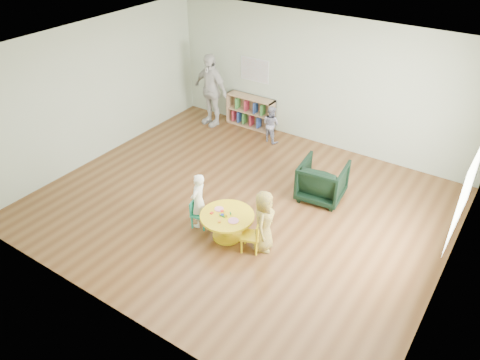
{
  "coord_description": "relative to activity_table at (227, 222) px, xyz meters",
  "views": [
    {
      "loc": [
        3.85,
        -5.75,
        4.98
      ],
      "look_at": [
        0.2,
        -0.3,
        0.77
      ],
      "focal_mm": 35.0,
      "sensor_mm": 36.0,
      "label": 1
    }
  ],
  "objects": [
    {
      "name": "bookshelf",
      "position": [
        -1.93,
        3.72,
        0.06
      ],
      "size": [
        1.2,
        0.3,
        0.75
      ],
      "color": "#A07D59",
      "rests_on": "ground"
    },
    {
      "name": "room",
      "position": [
        -0.31,
        0.86,
        1.59
      ],
      "size": [
        7.1,
        7.0,
        2.8
      ],
      "color": "brown",
      "rests_on": "ground"
    },
    {
      "name": "child_left",
      "position": [
        -0.58,
        -0.0,
        0.19
      ],
      "size": [
        0.3,
        0.4,
        0.99
      ],
      "primitive_type": "imported",
      "rotation": [
        0.0,
        0.0,
        -1.4
      ],
      "color": "white",
      "rests_on": "ground"
    },
    {
      "name": "toddler",
      "position": [
        -1.13,
        3.3,
        0.12
      ],
      "size": [
        0.46,
        0.39,
        0.84
      ],
      "primitive_type": "imported",
      "rotation": [
        0.0,
        0.0,
        2.96
      ],
      "color": "#1C2047",
      "rests_on": "ground"
    },
    {
      "name": "kid_chair_right",
      "position": [
        0.53,
        -0.04,
        -0.01
      ],
      "size": [
        0.37,
        0.37,
        0.55
      ],
      "rotation": [
        0.0,
        0.0,
        1.91
      ],
      "color": "yellow",
      "rests_on": "ground"
    },
    {
      "name": "armchair",
      "position": [
        0.79,
        1.89,
        0.06
      ],
      "size": [
        0.88,
        0.9,
        0.74
      ],
      "primitive_type": "imported",
      "rotation": [
        0.0,
        0.0,
        3.26
      ],
      "color": "black",
      "rests_on": "ground"
    },
    {
      "name": "child_right",
      "position": [
        0.63,
        0.08,
        0.22
      ],
      "size": [
        0.48,
        0.59,
        1.06
      ],
      "primitive_type": "imported",
      "rotation": [
        0.0,
        0.0,
        1.87
      ],
      "color": "yellow",
      "rests_on": "ground"
    },
    {
      "name": "activity_table",
      "position": [
        0.0,
        0.0,
        0.0
      ],
      "size": [
        0.88,
        0.88,
        0.49
      ],
      "rotation": [
        0.0,
        0.0,
        -0.29
      ],
      "color": "yellow",
      "rests_on": "ground"
    },
    {
      "name": "kid_chair_left",
      "position": [
        -0.58,
        -0.03,
        -0.04
      ],
      "size": [
        0.33,
        0.33,
        0.5
      ],
      "rotation": [
        0.0,
        0.0,
        -1.32
      ],
      "color": "#1C9D7C",
      "rests_on": "ground"
    },
    {
      "name": "adult_caretaker",
      "position": [
        -2.79,
        3.3,
        0.55
      ],
      "size": [
        1.07,
        0.59,
        1.72
      ],
      "primitive_type": "imported",
      "rotation": [
        0.0,
        0.0,
        -0.18
      ],
      "color": "silver",
      "rests_on": "ground"
    },
    {
      "name": "alphabet_poster",
      "position": [
        -1.92,
        3.84,
        1.04
      ],
      "size": [
        0.74,
        0.01,
        0.54
      ],
      "color": "silver",
      "rests_on": "ground"
    }
  ]
}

